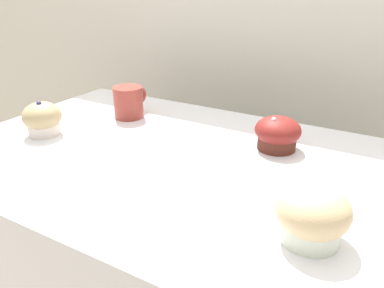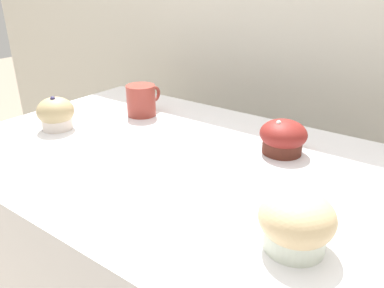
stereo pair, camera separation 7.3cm
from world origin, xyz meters
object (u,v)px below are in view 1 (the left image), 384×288
at_px(muffin_back_right, 42,119).
at_px(coffee_cup, 129,101).
at_px(muffin_front_center, 278,133).
at_px(muffin_back_left, 312,215).

relative_size(muffin_back_right, coffee_cup, 0.76).
distance_m(muffin_front_center, coffee_cup, 0.41).
xyz_separation_m(muffin_back_left, coffee_cup, (-0.55, 0.28, 0.00)).
bearing_deg(coffee_cup, muffin_front_center, -0.55).
xyz_separation_m(muffin_back_right, coffee_cup, (0.10, 0.20, 0.00)).
relative_size(muffin_front_center, muffin_back_left, 0.95).
bearing_deg(coffee_cup, muffin_back_right, -116.52).
bearing_deg(muffin_back_right, coffee_cup, 63.48).
bearing_deg(muffin_back_left, coffee_cup, 152.65).
bearing_deg(coffee_cup, muffin_back_left, -27.35).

